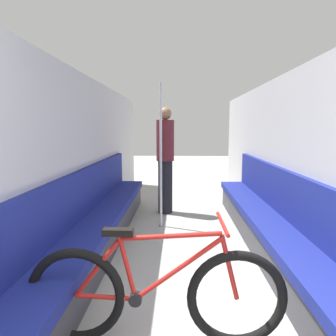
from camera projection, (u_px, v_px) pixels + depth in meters
The scene contains 7 objects.
wall_left at pixel (70, 164), 3.34m from camera, with size 0.10×8.84×2.12m, color #B2B2B7.
wall_right at pixel (301, 165), 3.25m from camera, with size 0.10×8.84×2.12m, color #B2B2B7.
bench_seat_row_left at pixel (93, 230), 3.40m from camera, with size 0.46×4.91×0.98m.
bench_seat_row_right at pixel (276, 232), 3.32m from camera, with size 0.46×4.91×0.98m.
bicycle at pixel (155, 294), 2.01m from camera, with size 1.76×0.46×0.87m.
grab_pole_near at pixel (161, 158), 4.35m from camera, with size 0.08×0.08×2.10m.
passenger_standing at pixel (165, 159), 5.08m from camera, with size 0.30×0.30×1.80m.
Camera 1 is at (-0.06, -0.45, 1.47)m, focal length 32.00 mm.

